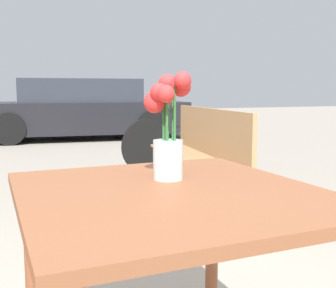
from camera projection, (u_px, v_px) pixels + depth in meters
table_front at (170, 227)px, 1.18m from camera, size 0.81×0.86×0.73m
flower_vase at (167, 127)px, 1.28m from camera, size 0.14×0.15×0.33m
bench_near at (201, 154)px, 3.60m from camera, size 0.58×1.68×0.85m
bicycle at (179, 142)px, 5.39m from camera, size 1.61×0.44×0.76m
parked_car at (80, 110)px, 8.78m from camera, size 4.51×2.13×1.23m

